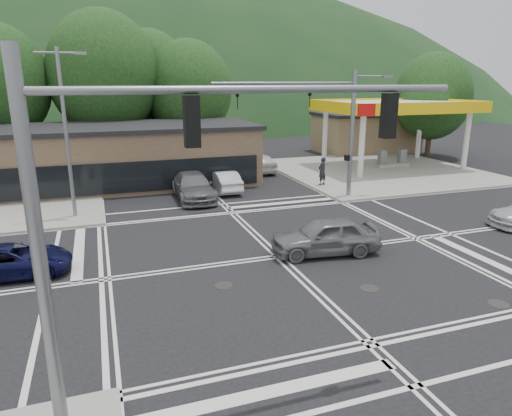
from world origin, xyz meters
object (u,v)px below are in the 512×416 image
object	(u,v)px
pedestrian	(322,171)
car_northbound	(193,186)
car_blue_west	(10,261)
car_grey_center	(325,236)
car_queue_b	(259,162)
car_queue_a	(224,181)

from	to	relation	value
pedestrian	car_northbound	bearing A→B (deg)	-20.95
car_blue_west	car_grey_center	size ratio (longest dim) A/B	0.96
car_blue_west	car_northbound	world-z (taller)	car_northbound
car_grey_center	pedestrian	xyz separation A→B (m)	(5.86, 11.76, 0.33)
car_blue_west	car_queue_b	bearing A→B (deg)	-42.79
car_grey_center	pedestrian	world-z (taller)	pedestrian
car_queue_b	pedestrian	xyz separation A→B (m)	(2.43, -6.66, 0.35)
car_blue_west	car_grey_center	distance (m)	12.80
car_grey_center	car_northbound	bearing A→B (deg)	-154.88
car_grey_center	car_northbound	distance (m)	11.92
car_northbound	pedestrian	distance (m)	9.39
car_blue_west	car_queue_a	distance (m)	15.95
car_queue_a	car_blue_west	bearing A→B (deg)	43.23
car_blue_west	car_queue_b	distance (m)	23.11
car_grey_center	car_queue_a	xyz separation A→B (m)	(-1.07, 12.79, -0.10)
car_grey_center	car_northbound	world-z (taller)	car_northbound
car_blue_west	car_queue_a	size ratio (longest dim) A/B	1.06
car_blue_west	car_queue_b	world-z (taller)	car_queue_b
car_blue_west	car_northbound	bearing A→B (deg)	-42.40
car_blue_west	car_queue_a	world-z (taller)	car_queue_a
car_northbound	car_queue_a	bearing A→B (deg)	30.93
car_queue_b	pedestrian	bearing A→B (deg)	108.59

